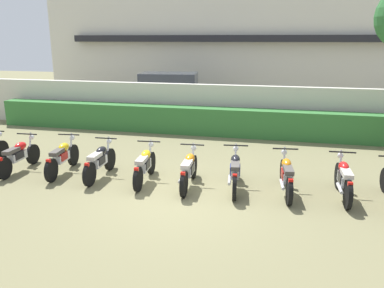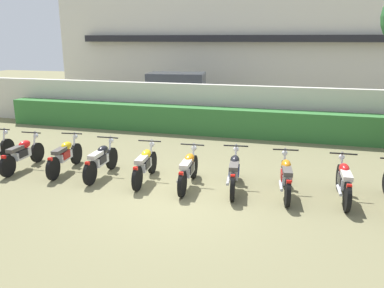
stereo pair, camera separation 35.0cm
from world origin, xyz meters
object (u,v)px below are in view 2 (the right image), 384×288
object	(u,v)px
parked_car	(180,93)
motorcycle_in_row_2	(65,156)
motorcycle_in_row_8	(344,181)
motorcycle_in_row_7	(286,176)
motorcycle_in_row_3	(101,160)
motorcycle_in_row_1	(22,154)
motorcycle_in_row_5	(188,169)
motorcycle_in_row_6	(234,172)
motorcycle_in_row_4	(145,164)

from	to	relation	value
parked_car	motorcycle_in_row_2	world-z (taller)	parked_car
motorcycle_in_row_2	motorcycle_in_row_8	distance (m)	7.07
motorcycle_in_row_2	motorcycle_in_row_7	size ratio (longest dim) A/B	1.02
motorcycle_in_row_2	motorcycle_in_row_3	distance (m)	1.14
motorcycle_in_row_1	motorcycle_in_row_8	size ratio (longest dim) A/B	1.02
motorcycle_in_row_5	motorcycle_in_row_3	bearing A→B (deg)	84.51
motorcycle_in_row_6	motorcycle_in_row_4	bearing A→B (deg)	84.40
motorcycle_in_row_2	motorcycle_in_row_8	world-z (taller)	motorcycle_in_row_8
motorcycle_in_row_1	parked_car	bearing A→B (deg)	-11.79
motorcycle_in_row_2	motorcycle_in_row_3	world-z (taller)	same
motorcycle_in_row_1	motorcycle_in_row_8	distance (m)	8.31
motorcycle_in_row_2	motorcycle_in_row_7	world-z (taller)	motorcycle_in_row_7
motorcycle_in_row_4	motorcycle_in_row_7	distance (m)	3.45
motorcycle_in_row_2	motorcycle_in_row_7	xyz separation A→B (m)	(5.82, -0.07, 0.00)
motorcycle_in_row_1	motorcycle_in_row_8	world-z (taller)	motorcycle_in_row_8
parked_car	motorcycle_in_row_4	distance (m)	9.79
motorcycle_in_row_1	motorcycle_in_row_6	distance (m)	5.87
motorcycle_in_row_3	motorcycle_in_row_4	xyz separation A→B (m)	(1.24, -0.04, -0.00)
motorcycle_in_row_2	motorcycle_in_row_6	distance (m)	4.63
motorcycle_in_row_1	motorcycle_in_row_3	distance (m)	2.37
motorcycle_in_row_6	motorcycle_in_row_7	distance (m)	1.19
motorcycle_in_row_3	motorcycle_in_row_6	world-z (taller)	motorcycle_in_row_6
motorcycle_in_row_1	motorcycle_in_row_4	distance (m)	3.61
motorcycle_in_row_3	motorcycle_in_row_6	xyz separation A→B (m)	(3.50, 0.01, 0.01)
motorcycle_in_row_8	motorcycle_in_row_6	bearing A→B (deg)	88.72
motorcycle_in_row_2	motorcycle_in_row_5	world-z (taller)	same
motorcycle_in_row_4	motorcycle_in_row_8	distance (m)	4.70
motorcycle_in_row_2	motorcycle_in_row_5	distance (m)	3.53
motorcycle_in_row_3	motorcycle_in_row_7	bearing A→B (deg)	-91.76
motorcycle_in_row_6	motorcycle_in_row_3	bearing A→B (deg)	83.45
motorcycle_in_row_4	motorcycle_in_row_8	xyz separation A→B (m)	(4.70, 0.08, 0.01)
parked_car	motorcycle_in_row_2	size ratio (longest dim) A/B	2.42
motorcycle_in_row_5	motorcycle_in_row_8	size ratio (longest dim) A/B	1.01
motorcycle_in_row_3	motorcycle_in_row_4	distance (m)	1.24
motorcycle_in_row_2	motorcycle_in_row_4	xyz separation A→B (m)	(2.37, -0.13, -0.00)
parked_car	motorcycle_in_row_6	world-z (taller)	parked_car
parked_car	motorcycle_in_row_8	bearing A→B (deg)	-61.92
motorcycle_in_row_2	motorcycle_in_row_4	world-z (taller)	motorcycle_in_row_2
motorcycle_in_row_4	motorcycle_in_row_6	distance (m)	2.26
motorcycle_in_row_7	motorcycle_in_row_5	bearing A→B (deg)	86.46
motorcycle_in_row_8	motorcycle_in_row_2	bearing A→B (deg)	87.37
motorcycle_in_row_4	motorcycle_in_row_5	distance (m)	1.15
motorcycle_in_row_8	motorcycle_in_row_7	bearing A→B (deg)	88.91
parked_car	motorcycle_in_row_6	xyz separation A→B (m)	(4.32, -9.51, -0.48)
motorcycle_in_row_7	motorcycle_in_row_8	size ratio (longest dim) A/B	1.04
motorcycle_in_row_5	motorcycle_in_row_2	bearing A→B (deg)	83.76
motorcycle_in_row_2	motorcycle_in_row_3	size ratio (longest dim) A/B	1.05
motorcycle_in_row_6	motorcycle_in_row_8	world-z (taller)	motorcycle_in_row_6
motorcycle_in_row_8	motorcycle_in_row_4	bearing A→B (deg)	88.75
motorcycle_in_row_3	motorcycle_in_row_5	size ratio (longest dim) A/B	1.00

